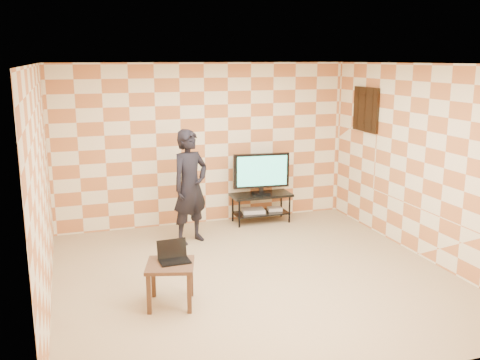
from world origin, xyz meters
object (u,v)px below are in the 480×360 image
at_px(tv_stand, 261,201).
at_px(tv, 261,172).
at_px(side_table, 170,271).
at_px(person, 190,187).

relative_size(tv_stand, tv, 1.06).
xyz_separation_m(tv_stand, side_table, (-2.09, -2.67, 0.05)).
distance_m(tv_stand, person, 1.59).
bearing_deg(side_table, person, 70.95).
xyz_separation_m(tv, side_table, (-2.09, -2.66, -0.48)).
bearing_deg(person, tv, -2.89).
height_order(tv_stand, side_table, same).
distance_m(tv_stand, side_table, 3.39).
distance_m(tv, person, 1.50).
relative_size(tv, side_table, 1.49).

